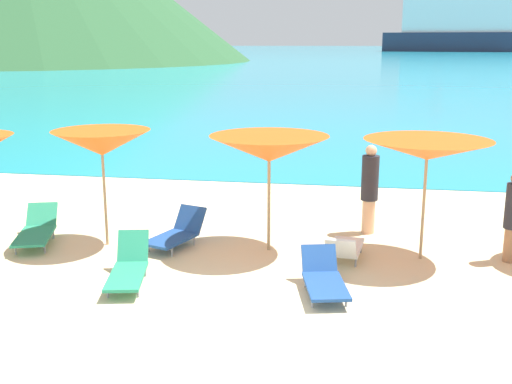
{
  "coord_description": "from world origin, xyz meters",
  "views": [
    {
      "loc": [
        1.73,
        -7.45,
        3.88
      ],
      "look_at": [
        -0.14,
        3.4,
        1.2
      ],
      "focal_mm": 43.81,
      "sensor_mm": 36.0,
      "label": 1
    }
  ],
  "objects_px": {
    "lounge_chair_2": "(177,232)",
    "lounge_chair_3": "(129,267)",
    "lounge_chair_5": "(37,230)",
    "umbrella_2": "(102,143)",
    "cruise_ship": "(460,29)",
    "lounge_chair_9": "(345,248)",
    "beachgoer_2": "(370,187)",
    "umbrella_4": "(427,150)",
    "umbrella_3": "(269,149)",
    "lounge_chair_7": "(324,278)"
  },
  "relations": [
    {
      "from": "lounge_chair_3",
      "to": "lounge_chair_5",
      "type": "xyz_separation_m",
      "value": [
        -2.52,
        1.63,
        0.01
      ]
    },
    {
      "from": "lounge_chair_5",
      "to": "lounge_chair_9",
      "type": "relative_size",
      "value": 1.25
    },
    {
      "from": "umbrella_2",
      "to": "lounge_chair_2",
      "type": "relative_size",
      "value": 1.5
    },
    {
      "from": "lounge_chair_5",
      "to": "cruise_ship",
      "type": "xyz_separation_m",
      "value": [
        38.04,
        223.03,
        7.59
      ]
    },
    {
      "from": "umbrella_3",
      "to": "lounge_chair_3",
      "type": "relative_size",
      "value": 1.37
    },
    {
      "from": "umbrella_4",
      "to": "cruise_ship",
      "type": "bearing_deg",
      "value": 82.15
    },
    {
      "from": "lounge_chair_5",
      "to": "beachgoer_2",
      "type": "bearing_deg",
      "value": -1.92
    },
    {
      "from": "umbrella_2",
      "to": "lounge_chair_5",
      "type": "distance_m",
      "value": 2.23
    },
    {
      "from": "umbrella_4",
      "to": "umbrella_3",
      "type": "bearing_deg",
      "value": 179.59
    },
    {
      "from": "lounge_chair_2",
      "to": "umbrella_2",
      "type": "bearing_deg",
      "value": -155.29
    },
    {
      "from": "cruise_ship",
      "to": "lounge_chair_5",
      "type": "bearing_deg",
      "value": -90.91
    },
    {
      "from": "lounge_chair_5",
      "to": "beachgoer_2",
      "type": "distance_m",
      "value": 6.69
    },
    {
      "from": "umbrella_3",
      "to": "beachgoer_2",
      "type": "height_order",
      "value": "umbrella_3"
    },
    {
      "from": "umbrella_3",
      "to": "lounge_chair_2",
      "type": "height_order",
      "value": "umbrella_3"
    },
    {
      "from": "lounge_chair_9",
      "to": "beachgoer_2",
      "type": "distance_m",
      "value": 2.0
    },
    {
      "from": "lounge_chair_7",
      "to": "cruise_ship",
      "type": "distance_m",
      "value": 227.01
    },
    {
      "from": "lounge_chair_7",
      "to": "lounge_chair_5",
      "type": "bearing_deg",
      "value": 152.08
    },
    {
      "from": "umbrella_2",
      "to": "lounge_chair_9",
      "type": "bearing_deg",
      "value": -2.15
    },
    {
      "from": "lounge_chair_2",
      "to": "beachgoer_2",
      "type": "height_order",
      "value": "beachgoer_2"
    },
    {
      "from": "umbrella_2",
      "to": "cruise_ship",
      "type": "distance_m",
      "value": 225.95
    },
    {
      "from": "umbrella_4",
      "to": "umbrella_2",
      "type": "bearing_deg",
      "value": -178.05
    },
    {
      "from": "umbrella_2",
      "to": "lounge_chair_2",
      "type": "xyz_separation_m",
      "value": [
        1.37,
        0.14,
        -1.73
      ]
    },
    {
      "from": "beachgoer_2",
      "to": "umbrella_3",
      "type": "bearing_deg",
      "value": 173.56
    },
    {
      "from": "lounge_chair_2",
      "to": "lounge_chair_5",
      "type": "distance_m",
      "value": 2.78
    },
    {
      "from": "umbrella_3",
      "to": "umbrella_2",
      "type": "bearing_deg",
      "value": -175.96
    },
    {
      "from": "umbrella_3",
      "to": "lounge_chair_7",
      "type": "bearing_deg",
      "value": -58.48
    },
    {
      "from": "umbrella_2",
      "to": "beachgoer_2",
      "type": "distance_m",
      "value": 5.37
    },
    {
      "from": "umbrella_3",
      "to": "lounge_chair_7",
      "type": "height_order",
      "value": "umbrella_3"
    },
    {
      "from": "umbrella_4",
      "to": "lounge_chair_3",
      "type": "relative_size",
      "value": 1.43
    },
    {
      "from": "lounge_chair_3",
      "to": "cruise_ship",
      "type": "bearing_deg",
      "value": 68.59
    },
    {
      "from": "lounge_chair_2",
      "to": "lounge_chair_3",
      "type": "distance_m",
      "value": 1.94
    },
    {
      "from": "umbrella_3",
      "to": "umbrella_4",
      "type": "height_order",
      "value": "umbrella_4"
    },
    {
      "from": "lounge_chair_3",
      "to": "umbrella_2",
      "type": "bearing_deg",
      "value": 109.94
    },
    {
      "from": "umbrella_2",
      "to": "lounge_chair_5",
      "type": "bearing_deg",
      "value": -173.97
    },
    {
      "from": "umbrella_4",
      "to": "lounge_chair_2",
      "type": "relative_size",
      "value": 1.59
    },
    {
      "from": "lounge_chair_7",
      "to": "beachgoer_2",
      "type": "relative_size",
      "value": 0.83
    },
    {
      "from": "umbrella_3",
      "to": "lounge_chair_5",
      "type": "bearing_deg",
      "value": -175.34
    },
    {
      "from": "lounge_chair_2",
      "to": "lounge_chair_5",
      "type": "height_order",
      "value": "lounge_chair_2"
    },
    {
      "from": "umbrella_2",
      "to": "umbrella_4",
      "type": "height_order",
      "value": "umbrella_2"
    },
    {
      "from": "umbrella_3",
      "to": "umbrella_4",
      "type": "distance_m",
      "value": 2.81
    },
    {
      "from": "lounge_chair_2",
      "to": "lounge_chair_9",
      "type": "height_order",
      "value": "lounge_chair_2"
    },
    {
      "from": "lounge_chair_5",
      "to": "beachgoer_2",
      "type": "xyz_separation_m",
      "value": [
        6.41,
        1.79,
        0.7
      ]
    },
    {
      "from": "umbrella_2",
      "to": "lounge_chair_5",
      "type": "xyz_separation_m",
      "value": [
        -1.39,
        -0.15,
        -1.73
      ]
    },
    {
      "from": "lounge_chair_2",
      "to": "lounge_chair_3",
      "type": "bearing_deg",
      "value": -78.3
    },
    {
      "from": "cruise_ship",
      "to": "lounge_chair_3",
      "type": "bearing_deg",
      "value": -90.22
    },
    {
      "from": "umbrella_3",
      "to": "lounge_chair_5",
      "type": "height_order",
      "value": "umbrella_3"
    },
    {
      "from": "lounge_chair_3",
      "to": "lounge_chair_9",
      "type": "height_order",
      "value": "lounge_chair_3"
    },
    {
      "from": "lounge_chair_3",
      "to": "lounge_chair_5",
      "type": "height_order",
      "value": "lounge_chair_3"
    },
    {
      "from": "umbrella_3",
      "to": "lounge_chair_9",
      "type": "bearing_deg",
      "value": -15.37
    },
    {
      "from": "lounge_chair_2",
      "to": "lounge_chair_7",
      "type": "height_order",
      "value": "lounge_chair_2"
    }
  ]
}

